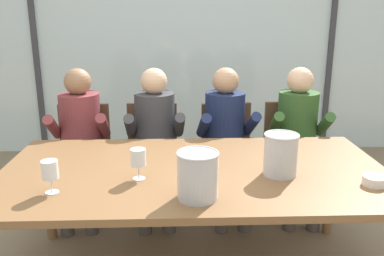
{
  "coord_description": "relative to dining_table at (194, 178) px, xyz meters",
  "views": [
    {
      "loc": [
        -0.1,
        -2.25,
        1.63
      ],
      "look_at": [
        0.0,
        0.35,
        0.88
      ],
      "focal_mm": 38.38,
      "sensor_mm": 36.0,
      "label": 1
    }
  ],
  "objects": [
    {
      "name": "ground",
      "position": [
        0.0,
        1.0,
        -0.67
      ],
      "size": [
        14.0,
        14.0,
        0.0
      ],
      "primitive_type": "plane",
      "color": "#847056"
    },
    {
      "name": "window_glass_panel",
      "position": [
        0.0,
        2.5,
        0.63
      ],
      "size": [
        7.47,
        0.03,
        2.6
      ],
      "primitive_type": "cube",
      "color": "silver",
      "rests_on": "ground"
    },
    {
      "name": "window_mullion_left",
      "position": [
        -1.68,
        2.48,
        0.63
      ],
      "size": [
        0.06,
        0.06,
        2.6
      ],
      "primitive_type": "cube",
      "color": "#38383D",
      "rests_on": "ground"
    },
    {
      "name": "window_mullion_right",
      "position": [
        1.68,
        2.48,
        0.63
      ],
      "size": [
        0.06,
        0.06,
        2.6
      ],
      "primitive_type": "cube",
      "color": "#38383D",
      "rests_on": "ground"
    },
    {
      "name": "hillside_vineyard",
      "position": [
        0.0,
        6.36,
        0.38
      ],
      "size": [
        13.47,
        2.4,
        2.1
      ],
      "primitive_type": "cube",
      "color": "#477A38",
      "rests_on": "ground"
    },
    {
      "name": "dining_table",
      "position": [
        0.0,
        0.0,
        0.0
      ],
      "size": [
        2.27,
        1.19,
        0.73
      ],
      "color": "brown",
      "rests_on": "ground"
    },
    {
      "name": "chair_near_curtain",
      "position": [
        -0.88,
        1.0,
        -0.16
      ],
      "size": [
        0.45,
        0.45,
        0.88
      ],
      "rotation": [
        0.0,
        0.0,
        0.02
      ],
      "color": "brown",
      "rests_on": "ground"
    },
    {
      "name": "chair_left_of_center",
      "position": [
        -0.31,
        1.01,
        -0.16
      ],
      "size": [
        0.46,
        0.46,
        0.88
      ],
      "rotation": [
        0.0,
        0.0,
        -0.04
      ],
      "color": "brown",
      "rests_on": "ground"
    },
    {
      "name": "chair_center",
      "position": [
        0.33,
        0.99,
        -0.16
      ],
      "size": [
        0.48,
        0.48,
        0.88
      ],
      "rotation": [
        0.0,
        0.0,
        0.09
      ],
      "color": "brown",
      "rests_on": "ground"
    },
    {
      "name": "chair_right_of_center",
      "position": [
        0.86,
        1.02,
        -0.16
      ],
      "size": [
        0.44,
        0.44,
        0.88
      ],
      "rotation": [
        0.0,
        0.0,
        -0.0
      ],
      "color": "brown",
      "rests_on": "ground"
    },
    {
      "name": "person_maroon_top",
      "position": [
        -0.87,
        0.87,
        0.02
      ],
      "size": [
        0.48,
        0.63,
        1.2
      ],
      "rotation": [
        0.0,
        0.0,
        0.07
      ],
      "color": "brown",
      "rests_on": "ground"
    },
    {
      "name": "person_charcoal_jacket",
      "position": [
        -0.27,
        0.87,
        0.02
      ],
      "size": [
        0.47,
        0.62,
        1.2
      ],
      "rotation": [
        0.0,
        0.0,
        0.05
      ],
      "color": "#38383D",
      "rests_on": "ground"
    },
    {
      "name": "person_navy_polo",
      "position": [
        0.29,
        0.87,
        0.02
      ],
      "size": [
        0.48,
        0.63,
        1.2
      ],
      "rotation": [
        0.0,
        0.0,
        0.08
      ],
      "color": "#192347",
      "rests_on": "ground"
    },
    {
      "name": "person_olive_shirt",
      "position": [
        0.88,
        0.87,
        0.02
      ],
      "size": [
        0.49,
        0.63,
        1.2
      ],
      "rotation": [
        0.0,
        0.0,
        -0.08
      ],
      "color": "#2D5123",
      "rests_on": "ground"
    },
    {
      "name": "ice_bucket_primary",
      "position": [
        -0.0,
        -0.39,
        0.18
      ],
      "size": [
        0.21,
        0.21,
        0.24
      ],
      "color": "#B7B7BC",
      "rests_on": "dining_table"
    },
    {
      "name": "ice_bucket_secondary",
      "position": [
        0.48,
        -0.1,
        0.18
      ],
      "size": [
        0.2,
        0.2,
        0.24
      ],
      "color": "#B7B7BC",
      "rests_on": "dining_table"
    },
    {
      "name": "tasting_bowl",
      "position": [
        0.95,
        -0.27,
        0.09
      ],
      "size": [
        0.12,
        0.12,
        0.05
      ],
      "primitive_type": "cylinder",
      "color": "silver",
      "rests_on": "dining_table"
    },
    {
      "name": "wine_glass_by_left_taster",
      "position": [
        -0.31,
        -0.14,
        0.18
      ],
      "size": [
        0.08,
        0.08,
        0.17
      ],
      "color": "silver",
      "rests_on": "dining_table"
    },
    {
      "name": "wine_glass_near_bucket",
      "position": [
        -0.74,
        -0.3,
        0.18
      ],
      "size": [
        0.08,
        0.08,
        0.17
      ],
      "color": "silver",
      "rests_on": "dining_table"
    }
  ]
}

